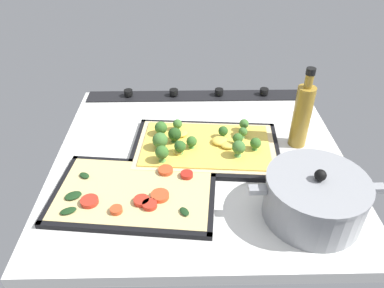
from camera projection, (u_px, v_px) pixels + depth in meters
ground_plane at (200, 160)px, 96.54cm from camera, size 74.57×71.63×3.00cm
stove_control_panel at (196, 95)px, 121.55cm from camera, size 71.59×7.00×2.60cm
baking_tray_front at (206, 149)px, 97.47cm from camera, size 40.27×27.38×1.30cm
broccoli_pizza at (203, 144)px, 96.45cm from camera, size 37.69×24.80×5.83cm
baking_tray_back at (135, 194)px, 83.46cm from camera, size 38.65×26.91×1.30cm
veggie_pizza_back at (135, 192)px, 82.89cm from camera, size 36.01×24.27×1.90cm
cooking_pot at (314, 198)px, 75.98cm from camera, size 27.77×20.98×12.27cm
oil_bottle at (302, 115)px, 94.73cm from camera, size 4.63×4.63×22.07cm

